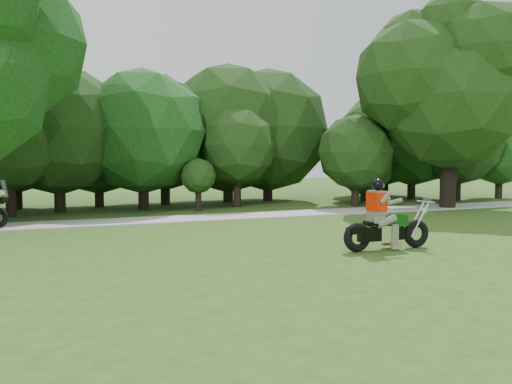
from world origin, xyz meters
TOP-DOWN VIEW (x-y plane):
  - ground at (0.00, 0.00)m, footprint 100.00×100.00m
  - walkway at (0.00, 8.00)m, footprint 60.00×2.20m
  - tree_line at (-0.47, 14.56)m, footprint 39.15×11.42m
  - big_tree_east at (10.46, 7.87)m, footprint 9.07×6.89m
  - chopper_motorcycle at (0.32, -0.72)m, footprint 2.61×0.69m

SIDE VIEW (x-z plane):
  - ground at x=0.00m, z-range 0.00..0.00m
  - walkway at x=0.00m, z-range 0.00..0.06m
  - chopper_motorcycle at x=0.32m, z-range -0.24..1.62m
  - tree_line at x=-0.47m, z-range -0.15..7.64m
  - big_tree_east at x=10.46m, z-range 0.80..11.26m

